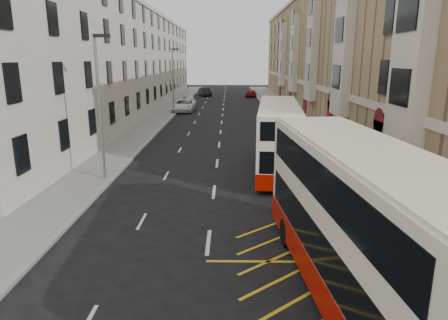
{
  "coord_description": "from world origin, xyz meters",
  "views": [
    {
      "loc": [
        0.77,
        -10.1,
        6.85
      ],
      "look_at": [
        0.55,
        9.01,
        2.0
      ],
      "focal_mm": 32.0,
      "sensor_mm": 36.0,
      "label": 1
    }
  ],
  "objects_px": {
    "street_lamp_far": "(173,77)",
    "car_dark": "(205,92)",
    "double_decker_front": "(361,226)",
    "car_red": "(251,93)",
    "street_lamp_near": "(100,100)",
    "pedestrian_near": "(441,271)",
    "double_decker_rear": "(278,137)",
    "pedestrian_far": "(406,203)",
    "car_silver": "(189,100)",
    "white_van": "(184,106)"
  },
  "relations": [
    {
      "from": "white_van",
      "to": "car_red",
      "type": "relative_size",
      "value": 1.35
    },
    {
      "from": "street_lamp_near",
      "to": "pedestrian_near",
      "type": "xyz_separation_m",
      "value": [
        13.08,
        -11.97,
        -3.55
      ]
    },
    {
      "from": "street_lamp_far",
      "to": "car_dark",
      "type": "xyz_separation_m",
      "value": [
        2.62,
        24.52,
        -3.88
      ]
    },
    {
      "from": "white_van",
      "to": "pedestrian_near",
      "type": "bearing_deg",
      "value": -72.14
    },
    {
      "from": "pedestrian_far",
      "to": "car_red",
      "type": "relative_size",
      "value": 0.41
    },
    {
      "from": "double_decker_front",
      "to": "car_dark",
      "type": "relative_size",
      "value": 2.55
    },
    {
      "from": "white_van",
      "to": "car_red",
      "type": "height_order",
      "value": "white_van"
    },
    {
      "from": "car_silver",
      "to": "street_lamp_near",
      "type": "bearing_deg",
      "value": -106.39
    },
    {
      "from": "car_red",
      "to": "car_silver",
      "type": "bearing_deg",
      "value": 65.22
    },
    {
      "from": "double_decker_front",
      "to": "car_red",
      "type": "height_order",
      "value": "double_decker_front"
    },
    {
      "from": "car_dark",
      "to": "car_red",
      "type": "xyz_separation_m",
      "value": [
        8.68,
        -1.53,
        -0.12
      ]
    },
    {
      "from": "street_lamp_near",
      "to": "car_red",
      "type": "relative_size",
      "value": 1.82
    },
    {
      "from": "street_lamp_far",
      "to": "pedestrian_near",
      "type": "distance_m",
      "value": 44.1
    },
    {
      "from": "pedestrian_near",
      "to": "car_silver",
      "type": "relative_size",
      "value": 0.42
    },
    {
      "from": "car_dark",
      "to": "street_lamp_near",
      "type": "bearing_deg",
      "value": -109.7
    },
    {
      "from": "street_lamp_near",
      "to": "double_decker_front",
      "type": "distance_m",
      "value": 16.15
    },
    {
      "from": "car_dark",
      "to": "car_red",
      "type": "height_order",
      "value": "car_dark"
    },
    {
      "from": "pedestrian_near",
      "to": "car_dark",
      "type": "bearing_deg",
      "value": -85.51
    },
    {
      "from": "pedestrian_far",
      "to": "car_silver",
      "type": "bearing_deg",
      "value": -41.73
    },
    {
      "from": "double_decker_front",
      "to": "pedestrian_near",
      "type": "relative_size",
      "value": 6.28
    },
    {
      "from": "double_decker_front",
      "to": "car_red",
      "type": "relative_size",
      "value": 2.68
    },
    {
      "from": "street_lamp_near",
      "to": "double_decker_front",
      "type": "bearing_deg",
      "value": -47.58
    },
    {
      "from": "street_lamp_near",
      "to": "car_silver",
      "type": "height_order",
      "value": "street_lamp_near"
    },
    {
      "from": "pedestrian_far",
      "to": "white_van",
      "type": "xyz_separation_m",
      "value": [
        -13.33,
        37.57,
        -0.23
      ]
    },
    {
      "from": "double_decker_rear",
      "to": "street_lamp_near",
      "type": "bearing_deg",
      "value": -161.21
    },
    {
      "from": "street_lamp_far",
      "to": "double_decker_rear",
      "type": "relative_size",
      "value": 0.74
    },
    {
      "from": "street_lamp_far",
      "to": "street_lamp_near",
      "type": "bearing_deg",
      "value": -90.0
    },
    {
      "from": "pedestrian_near",
      "to": "white_van",
      "type": "bearing_deg",
      "value": -78.97
    },
    {
      "from": "double_decker_front",
      "to": "street_lamp_near",
      "type": "bearing_deg",
      "value": 127.74
    },
    {
      "from": "double_decker_front",
      "to": "pedestrian_far",
      "type": "bearing_deg",
      "value": 50.64
    },
    {
      "from": "street_lamp_near",
      "to": "pedestrian_near",
      "type": "relative_size",
      "value": 4.27
    },
    {
      "from": "street_lamp_far",
      "to": "double_decker_front",
      "type": "bearing_deg",
      "value": -75.53
    },
    {
      "from": "pedestrian_far",
      "to": "car_dark",
      "type": "height_order",
      "value": "pedestrian_far"
    },
    {
      "from": "double_decker_front",
      "to": "street_lamp_far",
      "type": "bearing_deg",
      "value": 99.79
    },
    {
      "from": "street_lamp_far",
      "to": "car_silver",
      "type": "xyz_separation_m",
      "value": [
        1.15,
        8.51,
        -3.88
      ]
    },
    {
      "from": "street_lamp_far",
      "to": "double_decker_rear",
      "type": "height_order",
      "value": "street_lamp_far"
    },
    {
      "from": "car_silver",
      "to": "car_dark",
      "type": "height_order",
      "value": "car_dark"
    },
    {
      "from": "double_decker_rear",
      "to": "pedestrian_far",
      "type": "bearing_deg",
      "value": -58.37
    },
    {
      "from": "street_lamp_near",
      "to": "car_dark",
      "type": "bearing_deg",
      "value": 87.25
    },
    {
      "from": "double_decker_rear",
      "to": "white_van",
      "type": "bearing_deg",
      "value": 113.35
    },
    {
      "from": "pedestrian_far",
      "to": "car_dark",
      "type": "xyz_separation_m",
      "value": [
        -11.86,
        60.99,
        -0.3
      ]
    },
    {
      "from": "car_silver",
      "to": "pedestrian_far",
      "type": "bearing_deg",
      "value": -88.18
    },
    {
      "from": "street_lamp_near",
      "to": "car_red",
      "type": "xyz_separation_m",
      "value": [
        11.3,
        52.99,
        -4.0
      ]
    },
    {
      "from": "double_decker_front",
      "to": "car_dark",
      "type": "xyz_separation_m",
      "value": [
        -8.17,
        66.32,
        -1.59
      ]
    },
    {
      "from": "double_decker_rear",
      "to": "white_van",
      "type": "height_order",
      "value": "double_decker_rear"
    },
    {
      "from": "double_decker_front",
      "to": "double_decker_rear",
      "type": "distance_m",
      "value": 14.16
    },
    {
      "from": "double_decker_rear",
      "to": "car_silver",
      "type": "distance_m",
      "value": 37.3
    },
    {
      "from": "double_decker_rear",
      "to": "pedestrian_far",
      "type": "height_order",
      "value": "double_decker_rear"
    },
    {
      "from": "pedestrian_near",
      "to": "car_dark",
      "type": "relative_size",
      "value": 0.41
    },
    {
      "from": "street_lamp_near",
      "to": "pedestrian_near",
      "type": "height_order",
      "value": "street_lamp_near"
    }
  ]
}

